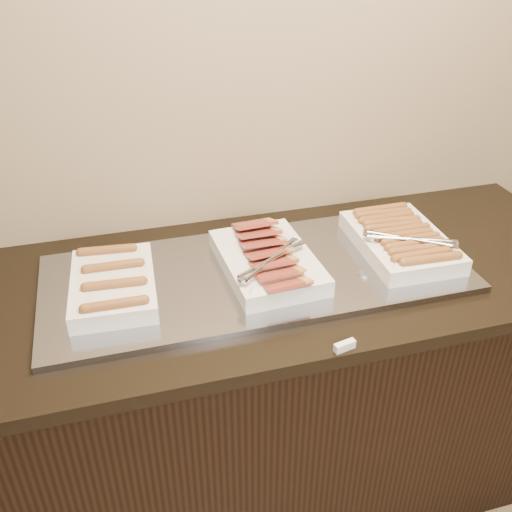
{
  "coord_description": "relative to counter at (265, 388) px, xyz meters",
  "views": [
    {
      "loc": [
        -0.4,
        0.82,
        1.82
      ],
      "look_at": [
        -0.03,
        2.13,
        0.97
      ],
      "focal_mm": 40.0,
      "sensor_mm": 36.0,
      "label": 1
    }
  ],
  "objects": [
    {
      "name": "label_holder",
      "position": [
        0.09,
        -0.36,
        0.46
      ],
      "size": [
        0.06,
        0.03,
        0.02
      ],
      "primitive_type": "cube",
      "rotation": [
        0.0,
        0.0,
        0.21
      ],
      "color": "white",
      "rests_on": "counter"
    },
    {
      "name": "warming_tray",
      "position": [
        -0.03,
        0.0,
        0.46
      ],
      "size": [
        1.2,
        0.5,
        0.02
      ],
      "primitive_type": "cube",
      "color": "#9295A0",
      "rests_on": "counter"
    },
    {
      "name": "dish_right",
      "position": [
        0.42,
        -0.0,
        0.5
      ],
      "size": [
        0.27,
        0.38,
        0.08
      ],
      "rotation": [
        0.0,
        0.0,
        -0.02
      ],
      "color": "white",
      "rests_on": "warming_tray"
    },
    {
      "name": "dish_center",
      "position": [
        0.0,
        -0.0,
        0.5
      ],
      "size": [
        0.27,
        0.4,
        0.09
      ],
      "rotation": [
        0.0,
        0.0,
        0.05
      ],
      "color": "white",
      "rests_on": "warming_tray"
    },
    {
      "name": "counter",
      "position": [
        0.0,
        0.0,
        0.0
      ],
      "size": [
        2.06,
        0.76,
        0.9
      ],
      "color": "black",
      "rests_on": "ground"
    },
    {
      "name": "dish_left",
      "position": [
        -0.43,
        0.0,
        0.5
      ],
      "size": [
        0.24,
        0.34,
        0.07
      ],
      "rotation": [
        0.0,
        0.0,
        -0.06
      ],
      "color": "white",
      "rests_on": "warming_tray"
    }
  ]
}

